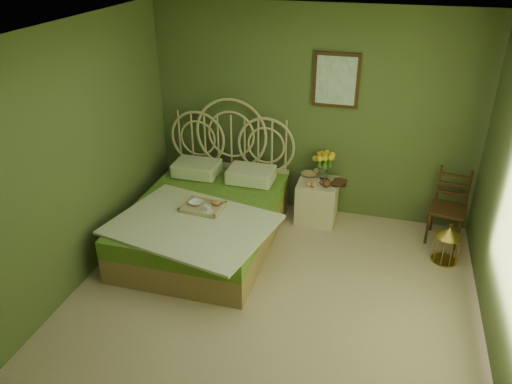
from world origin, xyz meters
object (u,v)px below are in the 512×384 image
(bed, at_px, (206,217))
(nightstand, at_px, (318,195))
(birdcage, at_px, (447,245))
(chair, at_px, (448,201))

(bed, relative_size, nightstand, 2.41)
(bed, xyz_separation_m, nightstand, (1.18, 0.84, 0.03))
(nightstand, height_order, birdcage, nightstand)
(birdcage, bearing_deg, bed, -173.41)
(nightstand, xyz_separation_m, chair, (1.53, -0.02, 0.14))
(bed, bearing_deg, birdcage, 6.59)
(bed, distance_m, birdcage, 2.73)
(nightstand, distance_m, chair, 1.54)
(chair, bearing_deg, nightstand, -169.10)
(chair, bearing_deg, bed, -151.42)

